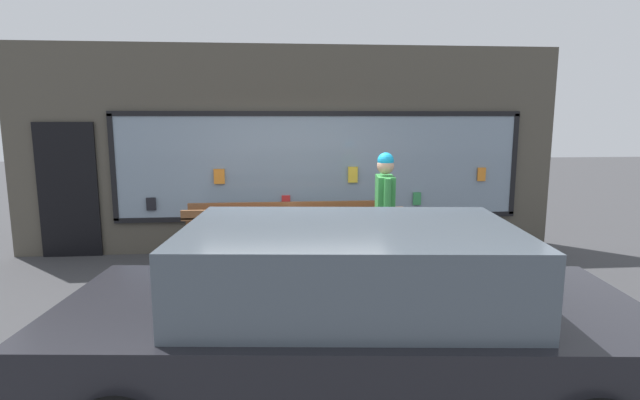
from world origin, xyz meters
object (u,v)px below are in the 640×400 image
small_dog (352,264)px  parked_car (349,314)px  person_browsing (385,206)px  display_table_main (293,218)px

small_dog → parked_car: bearing=161.8°
person_browsing → parked_car: size_ratio=0.39×
person_browsing → small_dog: person_browsing is taller
display_table_main → person_browsing: bearing=-22.6°
person_browsing → parked_car: person_browsing is taller
small_dog → parked_car: 2.82m
display_table_main → small_dog: bearing=-42.6°
display_table_main → small_dog: 1.10m
person_browsing → parked_car: (-0.90, -2.92, -0.27)m
display_table_main → parked_car: 3.43m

